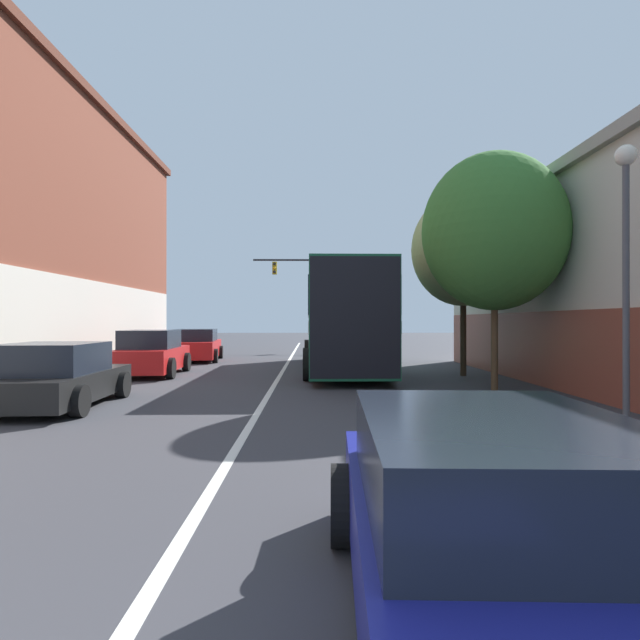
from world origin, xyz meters
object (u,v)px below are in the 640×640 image
object	(u,v)px
parked_car_left_far	(196,346)
hatchback_foreground	(506,537)
parked_car_left_near	(56,377)
street_tree_near	(494,232)
street_lamp	(626,266)
traffic_signal_gantry	(351,280)
parked_car_left_mid	(152,354)
street_tree_far	(463,250)
bus	(342,316)

from	to	relation	value
parked_car_left_far	hatchback_foreground	bearing A→B (deg)	-167.92
parked_car_left_near	street_tree_near	distance (m)	11.02
parked_car_left_far	street_lamp	world-z (taller)	street_lamp
hatchback_foreground	traffic_signal_gantry	bearing A→B (deg)	-0.31
street_lamp	street_tree_near	world-z (taller)	street_tree_near
traffic_signal_gantry	parked_car_left_mid	bearing A→B (deg)	-117.74
parked_car_left_far	street_tree_far	distance (m)	12.66
hatchback_foreground	parked_car_left_far	size ratio (longest dim) A/B	0.95
street_lamp	street_tree_near	distance (m)	5.57
parked_car_left_far	parked_car_left_near	bearing A→B (deg)	174.16
hatchback_foreground	parked_car_left_mid	xyz separation A→B (m)	(-6.47, 14.04, 0.11)
traffic_signal_gantry	street_lamp	xyz separation A→B (m)	(2.39, -24.10, -1.77)
bus	hatchback_foreground	bearing A→B (deg)	179.49
parked_car_left_near	parked_car_left_far	distance (m)	12.35
bus	street_lamp	bearing A→B (deg)	-161.40
hatchback_foreground	traffic_signal_gantry	xyz separation A→B (m)	(1.37, 28.95, 3.83)
hatchback_foreground	street_tree_near	bearing A→B (deg)	-17.47
parked_car_left_mid	street_tree_far	bearing A→B (deg)	-94.86
parked_car_left_mid	street_tree_far	world-z (taller)	street_tree_far
parked_car_left_near	street_tree_near	size ratio (longest dim) A/B	0.64
parked_car_left_mid	parked_car_left_far	world-z (taller)	parked_car_left_mid
street_tree_near	street_tree_far	distance (m)	3.50
hatchback_foreground	street_lamp	world-z (taller)	street_lamp
bus	street_tree_far	bearing A→B (deg)	-117.51
hatchback_foreground	street_tree_far	bearing A→B (deg)	-13.61
bus	traffic_signal_gantry	world-z (taller)	traffic_signal_gantry
parked_car_left_mid	bus	bearing A→B (deg)	-78.56
hatchback_foreground	street_lamp	bearing A→B (deg)	-35.41
parked_car_left_near	street_tree_far	xyz separation A→B (m)	(10.40, 5.93, 3.55)
bus	street_tree_near	xyz separation A→B (m)	(3.69, -5.49, 2.15)
parked_car_left_far	traffic_signal_gantry	distance (m)	12.34
bus	parked_car_left_mid	size ratio (longest dim) A/B	2.66
street_tree_far	parked_car_left_far	bearing A→B (deg)	148.14
street_tree_far	hatchback_foreground	bearing A→B (deg)	-106.01
street_tree_near	traffic_signal_gantry	bearing A→B (deg)	97.07
bus	street_lamp	xyz separation A→B (m)	(3.76, -10.86, 0.65)
traffic_signal_gantry	street_lamp	bearing A→B (deg)	-84.33
bus	parked_car_left_far	xyz separation A→B (m)	(-6.41, 4.42, -1.32)
hatchback_foreground	parked_car_left_far	distance (m)	21.12
hatchback_foreground	parked_car_left_mid	world-z (taller)	parked_car_left_mid
parked_car_left_near	street_tree_near	bearing A→B (deg)	-79.10
bus	street_tree_far	xyz separation A→B (m)	(3.93, -2.00, 2.17)
bus	traffic_signal_gantry	bearing A→B (deg)	-6.36
street_lamp	parked_car_left_far	bearing A→B (deg)	123.63
street_tree_far	parked_car_left_near	bearing A→B (deg)	-150.32
street_tree_near	parked_car_left_near	bearing A→B (deg)	-166.50
street_lamp	hatchback_foreground	bearing A→B (deg)	-127.81
parked_car_left_mid	traffic_signal_gantry	size ratio (longest dim) A/B	0.45
traffic_signal_gantry	street_tree_far	distance (m)	15.46
street_tree_near	hatchback_foreground	bearing A→B (deg)	-109.88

